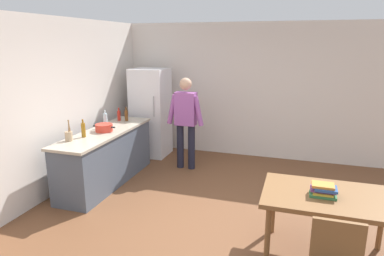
{
  "coord_description": "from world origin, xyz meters",
  "views": [
    {
      "loc": [
        1.01,
        -3.91,
        2.33
      ],
      "look_at": [
        -0.61,
        1.16,
        0.97
      ],
      "focal_mm": 31.89,
      "sensor_mm": 36.0,
      "label": 1
    }
  ],
  "objects": [
    {
      "name": "bottle_oil_amber",
      "position": [
        -2.11,
        0.39,
        1.02
      ],
      "size": [
        0.06,
        0.06,
        0.28
      ],
      "color": "#996619",
      "rests_on": "kitchen_counter"
    },
    {
      "name": "person",
      "position": [
        -0.95,
        1.85,
        0.98
      ],
      "size": [
        0.7,
        0.22,
        1.7
      ],
      "color": "#1E1E2D",
      "rests_on": "ground_plane"
    },
    {
      "name": "dining_table",
      "position": [
        1.4,
        -0.3,
        0.67
      ],
      "size": [
        1.4,
        0.9,
        0.75
      ],
      "color": "brown",
      "rests_on": "ground_plane"
    },
    {
      "name": "kitchen_counter",
      "position": [
        -2.0,
        0.8,
        0.45
      ],
      "size": [
        0.64,
        2.2,
        0.9
      ],
      "color": "#4C5666",
      "rests_on": "ground_plane"
    },
    {
      "name": "wall_left",
      "position": [
        -2.6,
        0.2,
        1.35
      ],
      "size": [
        0.12,
        5.6,
        2.7
      ],
      "primitive_type": "cube",
      "color": "silver",
      "rests_on": "ground_plane"
    },
    {
      "name": "ground_plane",
      "position": [
        0.0,
        0.0,
        0.0
      ],
      "size": [
        14.0,
        14.0,
        0.0
      ],
      "primitive_type": "plane",
      "color": "brown"
    },
    {
      "name": "bottle_beer_brown",
      "position": [
        -2.01,
        1.57,
        1.01
      ],
      "size": [
        0.06,
        0.06,
        0.26
      ],
      "color": "#5B3314",
      "rests_on": "kitchen_counter"
    },
    {
      "name": "book_stack",
      "position": [
        1.32,
        -0.35,
        0.81
      ],
      "size": [
        0.27,
        0.2,
        0.13
      ],
      "color": "#387A47",
      "rests_on": "dining_table"
    },
    {
      "name": "bottle_water_clear",
      "position": [
        -2.11,
        1.02,
        1.03
      ],
      "size": [
        0.07,
        0.07,
        0.3
      ],
      "color": "silver",
      "rests_on": "kitchen_counter"
    },
    {
      "name": "refrigerator",
      "position": [
        -1.9,
        2.4,
        0.9
      ],
      "size": [
        0.7,
        0.67,
        1.8
      ],
      "color": "white",
      "rests_on": "ground_plane"
    },
    {
      "name": "cooking_pot",
      "position": [
        -2.0,
        0.78,
        0.96
      ],
      "size": [
        0.4,
        0.28,
        0.12
      ],
      "color": "red",
      "rests_on": "kitchen_counter"
    },
    {
      "name": "bottle_sauce_red",
      "position": [
        -2.16,
        1.55,
        1.0
      ],
      "size": [
        0.06,
        0.06,
        0.24
      ],
      "color": "#B22319",
      "rests_on": "kitchen_counter"
    },
    {
      "name": "wall_back",
      "position": [
        0.0,
        3.0,
        1.35
      ],
      "size": [
        6.4,
        0.12,
        2.7
      ],
      "primitive_type": "cube",
      "color": "silver",
      "rests_on": "ground_plane"
    },
    {
      "name": "utensil_jar",
      "position": [
        -2.19,
        0.14,
        0.98
      ],
      "size": [
        0.11,
        0.11,
        0.32
      ],
      "color": "tan",
      "rests_on": "kitchen_counter"
    }
  ]
}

